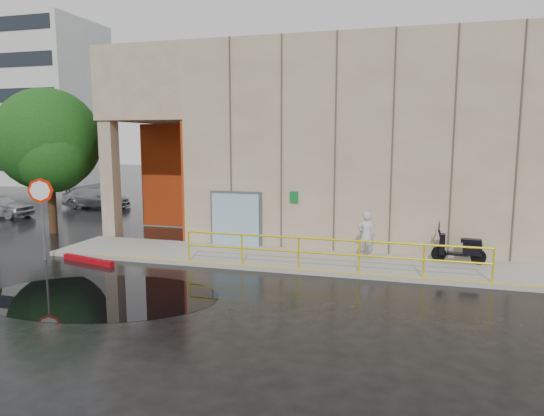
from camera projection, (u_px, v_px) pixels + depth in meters
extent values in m
plane|color=black|center=(157.00, 295.00, 13.32)|extent=(120.00, 120.00, 0.00)
cube|color=gray|center=(327.00, 262.00, 16.55)|extent=(20.00, 3.00, 0.15)
cube|color=gray|center=(396.00, 144.00, 21.66)|extent=(16.00, 10.00, 8.00)
cube|color=gray|center=(189.00, 93.00, 23.95)|extent=(4.00, 10.00, 3.00)
cube|color=gray|center=(110.00, 180.00, 20.55)|extent=(0.60, 0.60, 5.00)
cube|color=#AA2F0F|center=(178.00, 176.00, 23.09)|extent=(3.80, 0.15, 4.90)
cube|color=#AA2F0F|center=(201.00, 180.00, 20.90)|extent=(0.10, 3.50, 4.90)
cube|color=#95BBCB|center=(235.00, 220.00, 18.72)|extent=(1.90, 0.10, 2.00)
cube|color=#5D5D61|center=(236.00, 219.00, 18.79)|extent=(2.10, 0.06, 2.20)
cube|color=#0E6227|center=(294.00, 197.00, 18.03)|extent=(0.32, 0.04, 0.42)
cylinder|color=#DBC30B|center=(329.00, 239.00, 15.04)|extent=(9.50, 0.06, 0.06)
cylinder|color=#DBC30B|center=(328.00, 254.00, 15.10)|extent=(9.50, 0.06, 0.06)
cube|color=beige|center=(35.00, 105.00, 46.37)|extent=(12.00, 8.00, 15.00)
imported|color=#BBBAC0|center=(366.00, 235.00, 16.63)|extent=(0.61, 0.41, 1.63)
cylinder|color=black|center=(439.00, 254.00, 16.37)|extent=(0.50, 0.15, 0.50)
cylinder|color=black|center=(478.00, 257.00, 15.92)|extent=(0.50, 0.15, 0.50)
cylinder|color=#5D5D61|center=(43.00, 225.00, 17.00)|extent=(0.08, 0.08, 2.53)
cylinder|color=red|center=(40.00, 191.00, 16.80)|extent=(0.83, 0.35, 0.87)
cylinder|color=white|center=(40.00, 191.00, 16.77)|extent=(0.65, 0.26, 0.69)
cube|color=#98040C|center=(88.00, 260.00, 16.75)|extent=(2.37, 0.79, 0.18)
cube|color=black|center=(102.00, 296.00, 13.19)|extent=(7.02, 5.01, 0.01)
imported|color=#97999E|center=(97.00, 198.00, 30.09)|extent=(4.38, 2.19, 1.22)
cylinder|color=#311D10|center=(52.00, 202.00, 21.82)|extent=(0.36, 0.36, 2.84)
sphere|color=#1D521F|center=(48.00, 140.00, 21.43)|extent=(4.54, 4.54, 4.54)
sphere|color=#1D521F|center=(52.00, 156.00, 20.89)|extent=(3.17, 3.17, 3.17)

